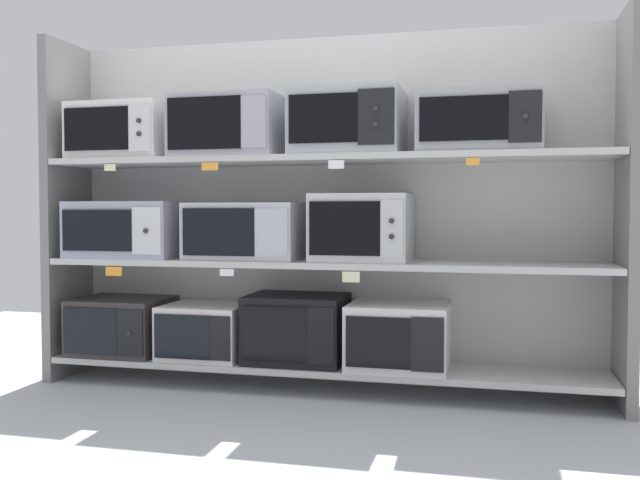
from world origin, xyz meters
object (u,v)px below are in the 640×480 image
at_px(microwave_9, 348,123).
at_px(microwave_10, 479,123).
at_px(microwave_6, 362,228).
at_px(microwave_1, 206,331).
at_px(microwave_7, 124,132).
at_px(microwave_2, 297,328).
at_px(microwave_3, 399,335).
at_px(microwave_5, 247,231).
at_px(microwave_8, 231,128).
at_px(microwave_0, 122,325).
at_px(microwave_4, 130,229).

bearing_deg(microwave_9, microwave_10, 0.00).
xyz_separation_m(microwave_9, microwave_10, (0.62, 0.00, -0.02)).
distance_m(microwave_6, microwave_9, 0.51).
relative_size(microwave_1, microwave_7, 0.83).
bearing_deg(microwave_1, microwave_9, 0.03).
xyz_separation_m(microwave_2, microwave_3, (0.51, 0.00, -0.01)).
bearing_deg(microwave_6, microwave_10, 0.03).
distance_m(microwave_5, microwave_8, 0.53).
bearing_deg(microwave_8, microwave_0, 179.99).
relative_size(microwave_3, microwave_4, 0.82).
bearing_deg(microwave_9, microwave_3, -0.03).
height_order(microwave_4, microwave_7, microwave_7).
relative_size(microwave_4, microwave_10, 1.04).
xyz_separation_m(microwave_0, microwave_8, (0.62, -0.00, 1.03)).
relative_size(microwave_0, microwave_3, 0.99).
bearing_deg(microwave_3, microwave_5, -179.98).
relative_size(microwave_8, microwave_9, 1.01).
xyz_separation_m(microwave_3, microwave_10, (0.37, 0.00, 1.00)).
height_order(microwave_2, microwave_9, microwave_9).
xyz_separation_m(microwave_2, microwave_4, (-0.91, 0.00, 0.49)).
xyz_separation_m(microwave_0, microwave_9, (1.22, 0.00, 1.03)).
bearing_deg(microwave_5, microwave_7, 179.98).
bearing_deg(microwave_10, microwave_1, -179.98).
relative_size(microwave_5, microwave_7, 1.11).
height_order(microwave_9, microwave_10, microwave_9).
bearing_deg(microwave_10, microwave_4, -180.00).
relative_size(microwave_6, microwave_8, 0.88).
relative_size(microwave_1, microwave_10, 0.76).
distance_m(microwave_2, microwave_5, 0.55).
xyz_separation_m(microwave_6, microwave_10, (0.55, 0.00, 0.49)).
relative_size(microwave_4, microwave_6, 1.24).
bearing_deg(microwave_4, microwave_3, -0.01).
xyz_separation_m(microwave_2, microwave_7, (-0.94, 0.00, 1.00)).
xyz_separation_m(microwave_5, microwave_6, (0.59, 0.00, 0.02)).
height_order(microwave_2, microwave_5, microwave_5).
bearing_deg(microwave_4, microwave_10, 0.00).
bearing_deg(microwave_1, microwave_2, 0.01).
height_order(microwave_1, microwave_3, microwave_3).
bearing_deg(microwave_5, microwave_3, 0.02).
distance_m(microwave_3, microwave_9, 1.05).
bearing_deg(microwave_8, microwave_7, 179.97).
height_order(microwave_3, microwave_10, microwave_10).
distance_m(microwave_2, microwave_10, 1.32).
bearing_deg(microwave_4, microwave_0, -179.59).
distance_m(microwave_4, microwave_6, 1.24).
height_order(microwave_0, microwave_10, microwave_10).
bearing_deg(microwave_9, microwave_4, 180.00).
xyz_separation_m(microwave_1, microwave_2, (0.48, 0.00, 0.03)).
bearing_deg(microwave_4, microwave_5, -0.03).
xyz_separation_m(microwave_2, microwave_6, (0.33, -0.00, 0.50)).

